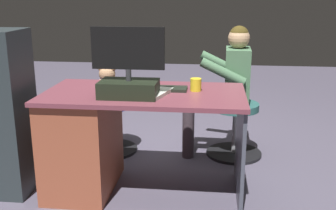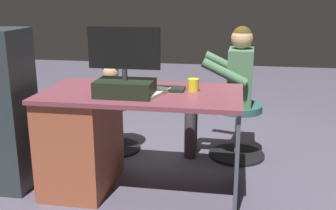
{
  "view_description": "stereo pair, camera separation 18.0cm",
  "coord_description": "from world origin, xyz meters",
  "px_view_note": "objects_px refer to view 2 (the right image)",
  "views": [
    {
      "loc": [
        -0.46,
        3.06,
        1.39
      ],
      "look_at": [
        -0.12,
        0.04,
        0.55
      ],
      "focal_mm": 43.72,
      "sensor_mm": 36.0,
      "label": 1
    },
    {
      "loc": [
        -0.64,
        3.03,
        1.39
      ],
      "look_at": [
        -0.12,
        0.04,
        0.55
      ],
      "focal_mm": 43.72,
      "sensor_mm": 36.0,
      "label": 2
    }
  ],
  "objects_px": {
    "teddy_bear": "(111,83)",
    "office_chair_teddy": "(113,121)",
    "monitor": "(125,78)",
    "keyboard": "(155,88)",
    "cup": "(193,85)",
    "computer_mouse": "(116,86)",
    "person": "(228,82)",
    "tv_remote": "(101,91)",
    "desk": "(95,135)",
    "visitor_chair": "(238,126)"
  },
  "relations": [
    {
      "from": "teddy_bear",
      "to": "office_chair_teddy",
      "type": "bearing_deg",
      "value": 90.0
    },
    {
      "from": "monitor",
      "to": "teddy_bear",
      "type": "xyz_separation_m",
      "value": [
        0.37,
        -0.87,
        -0.24
      ]
    },
    {
      "from": "keyboard",
      "to": "cup",
      "type": "height_order",
      "value": "cup"
    },
    {
      "from": "keyboard",
      "to": "monitor",
      "type": "bearing_deg",
      "value": 53.66
    },
    {
      "from": "monitor",
      "to": "computer_mouse",
      "type": "xyz_separation_m",
      "value": [
        0.12,
        -0.21,
        -0.1
      ]
    },
    {
      "from": "monitor",
      "to": "person",
      "type": "bearing_deg",
      "value": -126.11
    },
    {
      "from": "cup",
      "to": "office_chair_teddy",
      "type": "height_order",
      "value": "cup"
    },
    {
      "from": "keyboard",
      "to": "teddy_bear",
      "type": "distance_m",
      "value": 0.85
    },
    {
      "from": "cup",
      "to": "computer_mouse",
      "type": "bearing_deg",
      "value": 0.01
    },
    {
      "from": "computer_mouse",
      "to": "office_chair_teddy",
      "type": "height_order",
      "value": "computer_mouse"
    },
    {
      "from": "person",
      "to": "tv_remote",
      "type": "bearing_deg",
      "value": 44.12
    },
    {
      "from": "desk",
      "to": "visitor_chair",
      "type": "xyz_separation_m",
      "value": [
        -1.02,
        -0.75,
        -0.12
      ]
    },
    {
      "from": "keyboard",
      "to": "computer_mouse",
      "type": "xyz_separation_m",
      "value": [
        0.28,
        0.0,
        0.01
      ]
    },
    {
      "from": "tv_remote",
      "to": "visitor_chair",
      "type": "xyz_separation_m",
      "value": [
        -0.94,
        -0.81,
        -0.47
      ]
    },
    {
      "from": "keyboard",
      "to": "cup",
      "type": "relative_size",
      "value": 4.81
    },
    {
      "from": "cup",
      "to": "office_chair_teddy",
      "type": "relative_size",
      "value": 0.18
    },
    {
      "from": "tv_remote",
      "to": "teddy_bear",
      "type": "xyz_separation_m",
      "value": [
        0.18,
        -0.8,
        -0.13
      ]
    },
    {
      "from": "office_chair_teddy",
      "to": "teddy_bear",
      "type": "xyz_separation_m",
      "value": [
        0.0,
        -0.01,
        0.34
      ]
    },
    {
      "from": "tv_remote",
      "to": "person",
      "type": "distance_m",
      "value": 1.17
    },
    {
      "from": "cup",
      "to": "visitor_chair",
      "type": "xyz_separation_m",
      "value": [
        -0.32,
        -0.68,
        -0.51
      ]
    },
    {
      "from": "desk",
      "to": "computer_mouse",
      "type": "bearing_deg",
      "value": -154.06
    },
    {
      "from": "monitor",
      "to": "cup",
      "type": "bearing_deg",
      "value": -153.83
    },
    {
      "from": "keyboard",
      "to": "visitor_chair",
      "type": "distance_m",
      "value": 1.01
    },
    {
      "from": "desk",
      "to": "person",
      "type": "xyz_separation_m",
      "value": [
        -0.92,
        -0.75,
        0.27
      ]
    },
    {
      "from": "cup",
      "to": "teddy_bear",
      "type": "height_order",
      "value": "cup"
    },
    {
      "from": "computer_mouse",
      "to": "office_chair_teddy",
      "type": "relative_size",
      "value": 0.19
    },
    {
      "from": "monitor",
      "to": "tv_remote",
      "type": "xyz_separation_m",
      "value": [
        0.19,
        -0.07,
        -0.11
      ]
    },
    {
      "from": "cup",
      "to": "visitor_chair",
      "type": "relative_size",
      "value": 0.18
    },
    {
      "from": "desk",
      "to": "teddy_bear",
      "type": "relative_size",
      "value": 4.29
    },
    {
      "from": "cup",
      "to": "monitor",
      "type": "bearing_deg",
      "value": 26.17
    },
    {
      "from": "tv_remote",
      "to": "office_chair_teddy",
      "type": "height_order",
      "value": "tv_remote"
    },
    {
      "from": "monitor",
      "to": "cup",
      "type": "relative_size",
      "value": 5.37
    },
    {
      "from": "person",
      "to": "office_chair_teddy",
      "type": "bearing_deg",
      "value": 1.53
    },
    {
      "from": "person",
      "to": "monitor",
      "type": "bearing_deg",
      "value": 53.89
    },
    {
      "from": "monitor",
      "to": "person",
      "type": "xyz_separation_m",
      "value": [
        -0.64,
        -0.88,
        -0.19
      ]
    },
    {
      "from": "cup",
      "to": "teddy_bear",
      "type": "distance_m",
      "value": 1.04
    },
    {
      "from": "computer_mouse",
      "to": "visitor_chair",
      "type": "bearing_deg",
      "value": -141.94
    },
    {
      "from": "office_chair_teddy",
      "to": "teddy_bear",
      "type": "distance_m",
      "value": 0.34
    },
    {
      "from": "computer_mouse",
      "to": "tv_remote",
      "type": "height_order",
      "value": "computer_mouse"
    },
    {
      "from": "office_chair_teddy",
      "to": "teddy_bear",
      "type": "relative_size",
      "value": 1.54
    },
    {
      "from": "monitor",
      "to": "teddy_bear",
      "type": "relative_size",
      "value": 1.47
    },
    {
      "from": "tv_remote",
      "to": "office_chair_teddy",
      "type": "xyz_separation_m",
      "value": [
        0.18,
        -0.78,
        -0.47
      ]
    },
    {
      "from": "teddy_bear",
      "to": "visitor_chair",
      "type": "distance_m",
      "value": 1.17
    },
    {
      "from": "keyboard",
      "to": "tv_remote",
      "type": "xyz_separation_m",
      "value": [
        0.35,
        0.14,
        -0.0
      ]
    },
    {
      "from": "tv_remote",
      "to": "teddy_bear",
      "type": "relative_size",
      "value": 0.47
    },
    {
      "from": "visitor_chair",
      "to": "teddy_bear",
      "type": "bearing_deg",
      "value": 0.98
    },
    {
      "from": "cup",
      "to": "tv_remote",
      "type": "distance_m",
      "value": 0.63
    },
    {
      "from": "office_chair_teddy",
      "to": "visitor_chair",
      "type": "xyz_separation_m",
      "value": [
        -1.11,
        -0.03,
        -0.0
      ]
    },
    {
      "from": "desk",
      "to": "computer_mouse",
      "type": "height_order",
      "value": "computer_mouse"
    },
    {
      "from": "computer_mouse",
      "to": "keyboard",
      "type": "bearing_deg",
      "value": -179.8
    }
  ]
}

